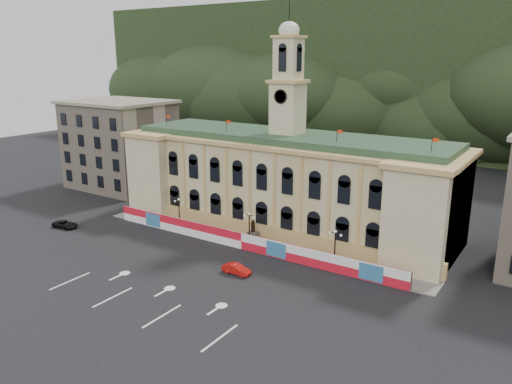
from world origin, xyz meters
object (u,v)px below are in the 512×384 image
Objects in this scene: lamp_center at (249,226)px; black_suv at (65,224)px; statue at (253,236)px; red_sedan at (236,269)px.

black_suv is (-30.00, -10.49, -2.46)m from lamp_center.
statue is 0.93× the size of red_sedan.
lamp_center reaches higher than red_sedan.
statue is 32.13m from black_suv.
statue is at bearing 90.00° from lamp_center.
red_sedan is (4.41, -9.51, -2.42)m from lamp_center.
statue is 2.14m from lamp_center.
statue is 11.41m from red_sedan.
black_suv is (-30.00, -11.49, -0.57)m from statue.
lamp_center is (0.00, -1.00, 1.89)m from statue.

